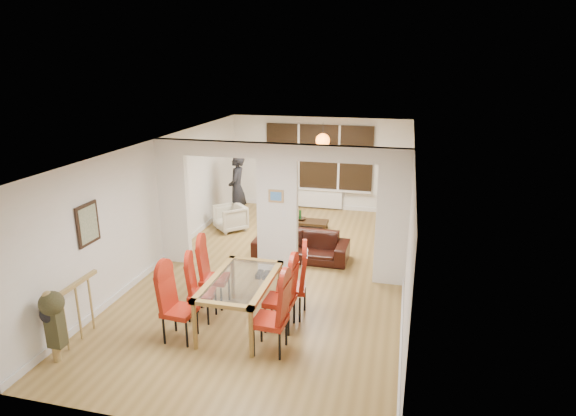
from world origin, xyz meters
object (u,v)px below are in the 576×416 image
at_px(dining_chair_lc, 214,274).
at_px(coffee_table, 308,225).
at_px(dining_chair_rc, 291,282).
at_px(dining_chair_lb, 202,290).
at_px(person, 237,189).
at_px(dining_chair_rb, 280,295).
at_px(dining_chair_ra, 270,315).
at_px(television, 386,223).
at_px(dining_chair_la, 179,306).
at_px(bottle, 300,214).
at_px(bowl, 301,219).
at_px(armchair, 230,218).
at_px(dining_table, 241,302).
at_px(sofa, 301,246).

relative_size(dining_chair_lc, coffee_table, 1.17).
bearing_deg(dining_chair_rc, dining_chair_lb, -172.57).
bearing_deg(person, dining_chair_rb, 18.82).
relative_size(dining_chair_ra, dining_chair_rc, 0.98).
bearing_deg(television, dining_chair_la, 162.38).
distance_m(dining_chair_lc, bottle, 4.33).
distance_m(dining_chair_lc, person, 4.43).
bearing_deg(bottle, bowl, -54.59).
bearing_deg(dining_chair_lb, armchair, 91.72).
xyz_separation_m(dining_chair_lc, coffee_table, (0.79, 4.22, -0.45)).
bearing_deg(dining_table, person, 110.17).
bearing_deg(dining_chair_rc, television, 62.39).
bearing_deg(dining_chair_lb, dining_chair_lc, 75.19).
xyz_separation_m(person, bowl, (1.71, -0.04, -0.66)).
distance_m(dining_chair_lc, television, 5.18).
bearing_deg(dining_chair_rb, armchair, 121.26).
height_order(sofa, armchair, armchair).
xyz_separation_m(dining_chair_lb, dining_chair_rc, (1.38, 0.46, 0.08)).
bearing_deg(television, person, 101.00).
relative_size(dining_chair_rb, television, 1.29).
relative_size(dining_chair_lb, person, 0.56).
height_order(dining_chair_lb, bowl, dining_chair_lb).
distance_m(dining_chair_rc, bowl, 4.36).
xyz_separation_m(dining_table, sofa, (0.35, 2.88, -0.11)).
xyz_separation_m(dining_chair_lc, person, (-1.10, 4.28, 0.35)).
distance_m(dining_chair_ra, television, 5.72).
relative_size(sofa, person, 1.10).
distance_m(dining_chair_rb, coffee_table, 4.75).
bearing_deg(bowl, dining_chair_la, -97.31).
bearing_deg(coffee_table, dining_chair_la, -99.35).
relative_size(dining_chair_lb, television, 1.16).
distance_m(dining_chair_la, coffee_table, 5.46).
xyz_separation_m(dining_chair_lb, dining_chair_ra, (1.34, -0.62, 0.07)).
bearing_deg(bowl, dining_chair_lb, -97.46).
relative_size(dining_chair_la, dining_chair_lb, 1.10).
height_order(dining_chair_la, dining_chair_ra, dining_chair_ra).
bearing_deg(dining_chair_la, dining_chair_lb, 88.63).
relative_size(dining_chair_rb, dining_chair_rc, 0.96).
bearing_deg(bottle, television, 3.28).
height_order(dining_chair_ra, armchair, dining_chair_ra).
relative_size(dining_chair_rc, sofa, 0.59).
xyz_separation_m(coffee_table, bowl, (-0.19, 0.02, 0.14)).
bearing_deg(dining_chair_rb, person, 118.25).
xyz_separation_m(dining_chair_ra, bottle, (-0.75, 5.42, -0.23)).
height_order(armchair, person, person).
relative_size(dining_chair_ra, armchair, 1.66).
bearing_deg(bottle, dining_chair_la, -96.83).
distance_m(person, bowl, 1.83).
bearing_deg(coffee_table, sofa, -83.33).
xyz_separation_m(bottle, bowl, (0.04, -0.06, -0.10)).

